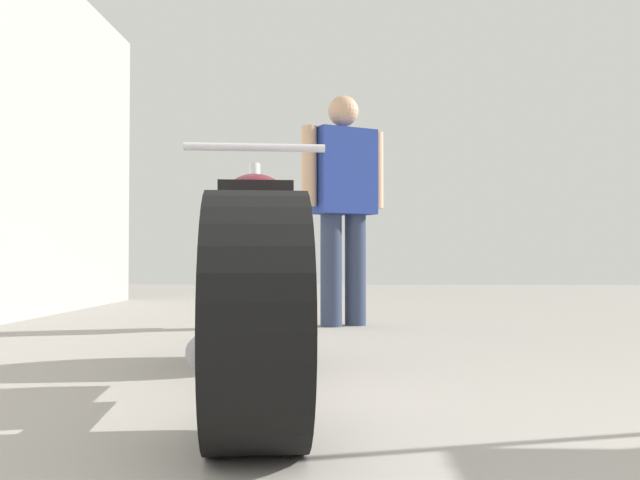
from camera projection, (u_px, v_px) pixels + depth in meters
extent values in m
plane|color=gray|center=(416.00, 341.00, 4.05)|extent=(17.08, 17.08, 0.00)
cylinder|color=black|center=(254.00, 292.00, 3.21)|extent=(0.33, 0.67, 0.65)
cylinder|color=silver|center=(254.00, 292.00, 3.21)|extent=(0.29, 0.28, 0.25)
cylinder|color=black|center=(256.00, 320.00, 1.75)|extent=(0.33, 0.67, 0.65)
cylinder|color=silver|center=(256.00, 320.00, 1.75)|extent=(0.29, 0.28, 0.25)
cube|color=silver|center=(255.00, 250.00, 2.49)|extent=(0.32, 0.67, 0.28)
ellipsoid|color=#5B0F19|center=(255.00, 203.00, 2.71)|extent=(0.33, 0.56, 0.22)
cube|color=black|center=(255.00, 203.00, 2.31)|extent=(0.28, 0.51, 0.10)
ellipsoid|color=#5B0F19|center=(256.00, 239.00, 1.81)|extent=(0.32, 0.48, 0.24)
cylinder|color=silver|center=(255.00, 225.00, 3.18)|extent=(0.08, 0.26, 0.59)
cylinder|color=silver|center=(255.00, 147.00, 3.15)|extent=(0.63, 0.12, 0.04)
cylinder|color=silver|center=(209.00, 340.00, 2.17)|extent=(0.16, 0.56, 0.09)
cylinder|color=#2D3851|center=(331.00, 270.00, 4.95)|extent=(0.21, 0.21, 0.79)
cylinder|color=#2D3851|center=(355.00, 270.00, 5.04)|extent=(0.21, 0.21, 0.79)
cube|color=navy|center=(343.00, 172.00, 5.01)|extent=(0.50, 0.42, 0.60)
cylinder|color=tan|center=(309.00, 166.00, 4.88)|extent=(0.15, 0.15, 0.55)
cylinder|color=tan|center=(376.00, 170.00, 5.13)|extent=(0.15, 0.15, 0.55)
sphere|color=tan|center=(343.00, 111.00, 5.02)|extent=(0.22, 0.22, 0.22)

